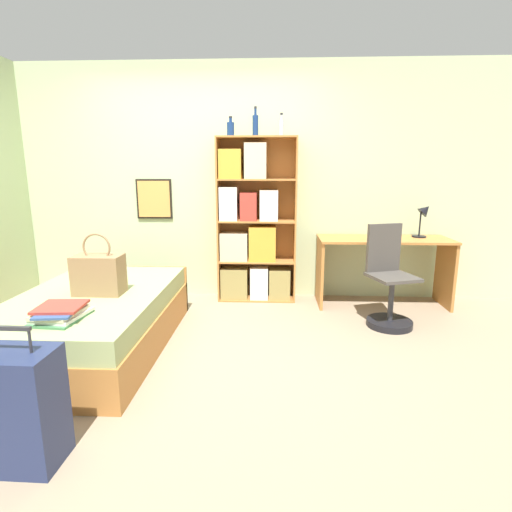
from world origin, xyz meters
TOP-DOWN VIEW (x-y plane):
  - ground_plane at (0.00, 0.00)m, footprint 14.00×14.00m
  - wall_back at (-0.00, 1.54)m, footprint 10.00×0.09m
  - bed at (-0.70, 0.02)m, footprint 1.14×1.88m
  - handbag at (-0.62, -0.02)m, footprint 0.38×0.21m
  - book_stack_on_bed at (-0.64, -0.58)m, footprint 0.32×0.38m
  - suitcase at (-0.48, -1.33)m, footprint 0.41×0.27m
  - bookcase at (0.52, 1.35)m, footprint 0.86×0.28m
  - bottle_green at (0.30, 1.35)m, footprint 0.08×0.08m
  - bottle_brown at (0.57, 1.31)m, footprint 0.06×0.06m
  - bottle_clear at (0.84, 1.37)m, footprint 0.06×0.06m
  - desk at (1.95, 1.23)m, footprint 1.38×0.54m
  - desk_lamp at (2.37, 1.31)m, footprint 0.20×0.15m
  - desk_chair at (1.85, 0.63)m, footprint 0.48×0.48m

SIDE VIEW (x-z plane):
  - ground_plane at x=0.00m, z-range 0.00..0.00m
  - bed at x=-0.70m, z-range 0.00..0.47m
  - suitcase at x=-0.48m, z-range -0.06..0.66m
  - desk_chair at x=1.85m, z-range -0.15..0.80m
  - book_stack_on_bed at x=-0.64m, z-range 0.47..0.56m
  - desk at x=1.95m, z-range 0.16..0.90m
  - handbag at x=-0.62m, z-range 0.39..0.88m
  - bookcase at x=0.52m, z-range -0.09..1.70m
  - desk_lamp at x=2.37m, z-range 0.79..1.17m
  - wall_back at x=0.00m, z-range 0.00..2.60m
  - bottle_green at x=0.30m, z-range 1.77..1.97m
  - bottle_clear at x=0.84m, z-range 1.77..2.00m
  - bottle_brown at x=0.57m, z-range 1.76..2.05m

